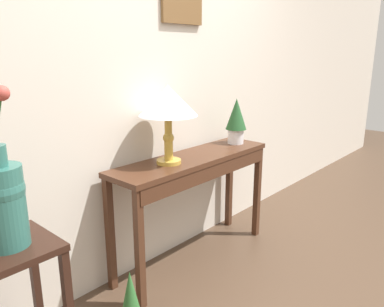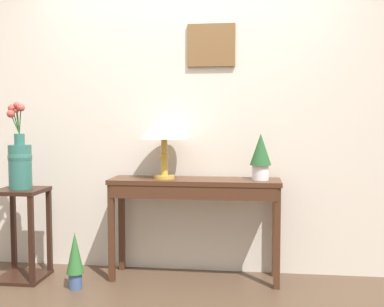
{
  "view_description": "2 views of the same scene",
  "coord_description": "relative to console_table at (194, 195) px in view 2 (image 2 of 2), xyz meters",
  "views": [
    {
      "loc": [
        -1.78,
        -0.63,
        1.49
      ],
      "look_at": [
        0.12,
        1.08,
        0.8
      ],
      "focal_mm": 35.03,
      "sensor_mm": 36.0,
      "label": 1
    },
    {
      "loc": [
        0.51,
        -2.46,
        1.24
      ],
      "look_at": [
        0.06,
        1.07,
        0.99
      ],
      "focal_mm": 42.9,
      "sensor_mm": 36.0,
      "label": 2
    }
  ],
  "objects": [
    {
      "name": "back_wall_with_art",
      "position": [
        -0.09,
        0.29,
        0.73
      ],
      "size": [
        9.0,
        0.13,
        2.8
      ],
      "color": "beige",
      "rests_on": "ground"
    },
    {
      "name": "console_table",
      "position": [
        0.0,
        0.0,
        0.0
      ],
      "size": [
        1.32,
        0.35,
        0.79
      ],
      "color": "#472819",
      "rests_on": "ground"
    },
    {
      "name": "table_lamp",
      "position": [
        -0.24,
        0.02,
        0.51
      ],
      "size": [
        0.37,
        0.37,
        0.5
      ],
      "color": "gold",
      "rests_on": "console_table"
    },
    {
      "name": "potted_plant_on_console",
      "position": [
        0.5,
        0.02,
        0.32
      ],
      "size": [
        0.16,
        0.16,
        0.35
      ],
      "color": "silver",
      "rests_on": "console_table"
    },
    {
      "name": "pedestal_stand_left",
      "position": [
        -1.34,
        -0.15,
        -0.31
      ],
      "size": [
        0.35,
        0.35,
        0.72
      ],
      "color": "black",
      "rests_on": "ground"
    },
    {
      "name": "flower_vase_tall",
      "position": [
        -1.34,
        -0.15,
        0.27
      ],
      "size": [
        0.18,
        0.18,
        0.67
      ],
      "color": "#2D665B",
      "rests_on": "pedestal_stand_left"
    },
    {
      "name": "potted_plant_floor",
      "position": [
        -0.85,
        -0.3,
        -0.44
      ],
      "size": [
        0.13,
        0.13,
        0.43
      ],
      "color": "#3D5684",
      "rests_on": "ground"
    }
  ]
}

